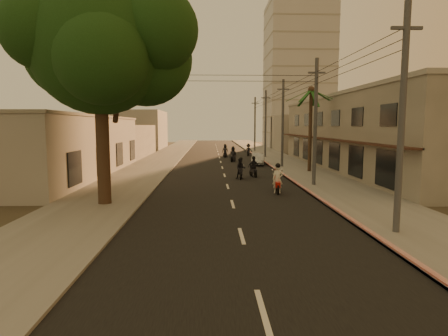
{
  "coord_description": "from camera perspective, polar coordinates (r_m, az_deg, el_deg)",
  "views": [
    {
      "loc": [
        -1.22,
        -18.32,
        4.35
      ],
      "look_at": [
        -0.34,
        5.75,
        1.6
      ],
      "focal_mm": 30.0,
      "sensor_mm": 36.0,
      "label": 1
    }
  ],
  "objects": [
    {
      "name": "ground",
      "position": [
        18.87,
        1.68,
        -6.82
      ],
      "size": [
        160.0,
        160.0,
        0.0
      ],
      "primitive_type": "plane",
      "color": "#383023",
      "rests_on": "ground"
    },
    {
      "name": "road",
      "position": [
        38.59,
        -0.27,
        0.05
      ],
      "size": [
        10.0,
        140.0,
        0.02
      ],
      "primitive_type": "cube",
      "color": "black",
      "rests_on": "ground"
    },
    {
      "name": "sidewalk_right",
      "position": [
        39.54,
        10.66,
        0.17
      ],
      "size": [
        5.0,
        140.0,
        0.12
      ],
      "primitive_type": "cube",
      "color": "slate",
      "rests_on": "ground"
    },
    {
      "name": "sidewalk_left",
      "position": [
        39.07,
        -11.33,
        0.08
      ],
      "size": [
        5.0,
        140.0,
        0.12
      ],
      "primitive_type": "cube",
      "color": "slate",
      "rests_on": "ground"
    },
    {
      "name": "curb_stripe",
      "position": [
        34.18,
        8.58,
        -0.71
      ],
      "size": [
        0.2,
        60.0,
        0.2
      ],
      "primitive_type": "cube",
      "color": "red",
      "rests_on": "ground"
    },
    {
      "name": "shophouse_row",
      "position": [
        39.37,
        20.66,
        5.07
      ],
      "size": [
        8.8,
        34.2,
        7.3
      ],
      "color": "gray",
      "rests_on": "ground"
    },
    {
      "name": "left_building",
      "position": [
        34.8,
        -23.64,
        3.08
      ],
      "size": [
        8.2,
        24.2,
        5.2
      ],
      "color": "gray",
      "rests_on": "ground"
    },
    {
      "name": "distant_tower",
      "position": [
        76.9,
        11.19,
        13.6
      ],
      "size": [
        12.1,
        12.1,
        28.0
      ],
      "color": "#B7B5B2",
      "rests_on": "ground"
    },
    {
      "name": "broadleaf_tree",
      "position": [
        21.57,
        -17.34,
        17.25
      ],
      "size": [
        9.6,
        8.7,
        12.1
      ],
      "color": "black",
      "rests_on": "ground"
    },
    {
      "name": "palm_tree",
      "position": [
        35.65,
        13.14,
        10.85
      ],
      "size": [
        5.0,
        5.0,
        8.2
      ],
      "color": "black",
      "rests_on": "ground"
    },
    {
      "name": "utility_poles",
      "position": [
        39.1,
        8.98,
        9.64
      ],
      "size": [
        1.2,
        48.26,
        9.0
      ],
      "color": "#38383A",
      "rests_on": "ground"
    },
    {
      "name": "filler_right",
      "position": [
        65.14,
        11.47,
        5.2
      ],
      "size": [
        8.0,
        14.0,
        6.0
      ],
      "primitive_type": "cube",
      "color": "gray",
      "rests_on": "ground"
    },
    {
      "name": "filler_left_near",
      "position": [
        53.91,
        -15.84,
        3.98
      ],
      "size": [
        8.0,
        14.0,
        4.4
      ],
      "primitive_type": "cube",
      "color": "gray",
      "rests_on": "ground"
    },
    {
      "name": "filler_left_far",
      "position": [
        71.48,
        -12.45,
        5.68
      ],
      "size": [
        8.0,
        14.0,
        7.0
      ],
      "primitive_type": "cube",
      "color": "gray",
      "rests_on": "ground"
    },
    {
      "name": "scooter_red",
      "position": [
        24.29,
        8.18,
        -1.82
      ],
      "size": [
        0.84,
        1.99,
        1.96
      ],
      "rotation": [
        0.0,
        0.0,
        -0.12
      ],
      "color": "black",
      "rests_on": "ground"
    },
    {
      "name": "scooter_mid_a",
      "position": [
        30.52,
        2.56,
        -0.15
      ],
      "size": [
        0.93,
        1.83,
        1.8
      ],
      "rotation": [
        0.0,
        0.0,
        -0.08
      ],
      "color": "black",
      "rests_on": "ground"
    },
    {
      "name": "scooter_mid_b",
      "position": [
        31.75,
        4.52,
        0.09
      ],
      "size": [
        1.15,
        1.81,
        1.79
      ],
      "rotation": [
        0.0,
        0.0,
        0.2
      ],
      "color": "black",
      "rests_on": "ground"
    },
    {
      "name": "scooter_far_a",
      "position": [
        44.76,
        1.39,
        2.03
      ],
      "size": [
        1.21,
        1.84,
        1.88
      ],
      "rotation": [
        0.0,
        0.0,
        -0.33
      ],
      "color": "black",
      "rests_on": "ground"
    },
    {
      "name": "scooter_far_b",
      "position": [
        53.52,
        3.73,
        2.72
      ],
      "size": [
        1.35,
        1.8,
        1.79
      ],
      "rotation": [
        0.0,
        0.0,
        -0.21
      ],
      "color": "black",
      "rests_on": "ground"
    },
    {
      "name": "parked_car",
      "position": [
        41.52,
        5.21,
        1.36
      ],
      "size": [
        2.56,
        4.32,
        1.29
      ],
      "primitive_type": "imported",
      "rotation": [
        0.0,
        0.0,
        -0.16
      ],
      "color": "#A6A9AE",
      "rests_on": "ground"
    },
    {
      "name": "scooter_far_c",
      "position": [
        51.15,
        0.18,
        2.55
      ],
      "size": [
        0.9,
        1.86,
        1.83
      ],
      "rotation": [
        0.0,
        0.0,
        -0.05
      ],
      "color": "black",
      "rests_on": "ground"
    }
  ]
}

